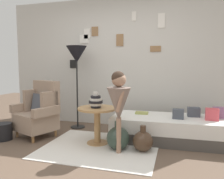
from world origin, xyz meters
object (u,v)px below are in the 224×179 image
at_px(floor_lamp, 77,57).
at_px(book_on_daybed, 142,113).
at_px(magazine_basket, 3,132).
at_px(daybed, 170,129).
at_px(vase_striped, 96,101).
at_px(demijohn_near, 118,138).
at_px(demijohn_far, 143,141).
at_px(side_table, 97,118).
at_px(armchair, 39,111).
at_px(person_child, 119,101).

bearing_deg(floor_lamp, book_on_daybed, -8.60).
relative_size(book_on_daybed, magazine_basket, 0.79).
xyz_separation_m(daybed, book_on_daybed, (-0.49, 0.12, 0.22)).
bearing_deg(vase_striped, floor_lamp, 130.61).
bearing_deg(vase_striped, demijohn_near, -18.92).
distance_m(floor_lamp, magazine_basket, 1.85).
xyz_separation_m(floor_lamp, demijohn_far, (1.45, -0.91, -1.24)).
height_order(vase_striped, demijohn_far, vase_striped).
height_order(floor_lamp, book_on_daybed, floor_lamp).
relative_size(vase_striped, magazine_basket, 0.89).
xyz_separation_m(daybed, side_table, (-1.11, -0.46, 0.22)).
distance_m(armchair, person_child, 1.61).
distance_m(side_table, vase_striped, 0.26).
xyz_separation_m(person_child, magazine_basket, (-1.99, -0.02, -0.61)).
height_order(demijohn_near, demijohn_far, demijohn_near).
height_order(daybed, floor_lamp, floor_lamp).
bearing_deg(person_child, daybed, 45.21).
height_order(armchair, side_table, armchair).
height_order(armchair, vase_striped, armchair).
relative_size(floor_lamp, person_child, 1.39).
relative_size(armchair, floor_lamp, 0.60).
bearing_deg(demijohn_near, demijohn_far, 4.50).
bearing_deg(armchair, person_child, -12.82).
bearing_deg(armchair, daybed, 9.00).
xyz_separation_m(daybed, demijohn_far, (-0.37, -0.58, -0.05)).
bearing_deg(vase_striped, book_on_daybed, 43.41).
bearing_deg(armchair, side_table, -5.29).
height_order(armchair, book_on_daybed, armchair).
bearing_deg(daybed, floor_lamp, 169.90).
xyz_separation_m(side_table, demijohn_near, (0.38, -0.15, -0.25)).
distance_m(daybed, magazine_basket, 2.78).
bearing_deg(side_table, vase_striped, -132.96).
relative_size(armchair, person_child, 0.83).
bearing_deg(person_child, demijohn_far, 20.13).
distance_m(side_table, magazine_basket, 1.62).
distance_m(side_table, demijohn_near, 0.48).
distance_m(floor_lamp, book_on_daybed, 1.66).
bearing_deg(daybed, side_table, -157.61).
xyz_separation_m(side_table, book_on_daybed, (0.62, 0.58, -0.01)).
xyz_separation_m(floor_lamp, book_on_daybed, (1.32, -0.20, -0.98)).
xyz_separation_m(vase_striped, magazine_basket, (-1.56, -0.24, -0.54)).
distance_m(side_table, demijohn_far, 0.80).
bearing_deg(side_table, floor_lamp, 131.95).
bearing_deg(armchair, vase_striped, -6.30).
bearing_deg(book_on_daybed, floor_lamp, 171.40).
relative_size(armchair, demijohn_far, 2.54).
height_order(armchair, magazine_basket, armchair).
bearing_deg(demijohn_near, armchair, 170.27).
xyz_separation_m(side_table, vase_striped, (-0.02, -0.02, 0.26)).
bearing_deg(daybed, armchair, -171.00).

